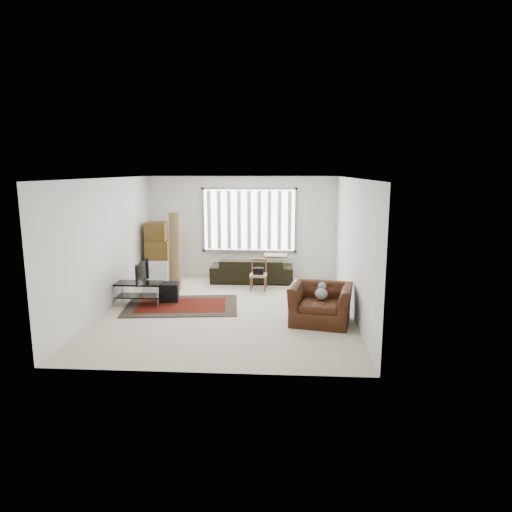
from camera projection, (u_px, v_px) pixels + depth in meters
The scene contains 11 objects.
room at pixel (232, 223), 9.64m from camera, with size 6.00×6.02×2.71m.
persian_rug at pixel (182, 306), 9.72m from camera, with size 2.51×1.81×0.02m.
tv_stand at pixel (139, 289), 9.76m from camera, with size 0.99×0.45×0.49m.
tv at pixel (139, 272), 9.69m from camera, with size 0.80×0.10×0.46m, color black.
subwoofer at pixel (169, 292), 10.03m from camera, with size 0.40×0.40×0.40m, color black.
moving_boxes at pixel (158, 254), 11.73m from camera, with size 0.67×0.62×1.55m.
white_flatpack at pixel (155, 278), 10.62m from camera, with size 0.61×0.09×0.77m, color silver.
rolled_rug at pixel (175, 251), 11.03m from camera, with size 0.28×0.28×1.84m, color brown.
sofa at pixel (252, 266), 11.78m from camera, with size 2.10×0.91×0.81m, color black.
side_chair at pixel (258, 273), 10.96m from camera, with size 0.41×0.41×0.74m.
armchair at pixel (321, 301), 8.61m from camera, with size 1.31×1.20×0.84m.
Camera 1 is at (1.15, -9.05, 2.86)m, focal length 32.00 mm.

